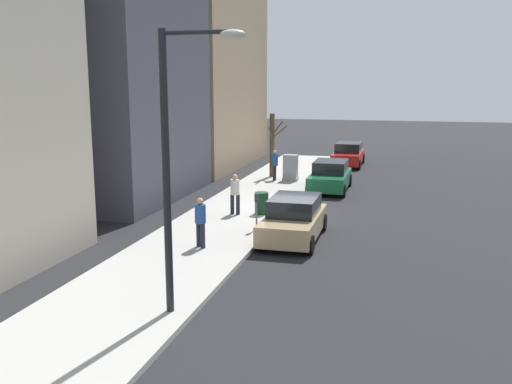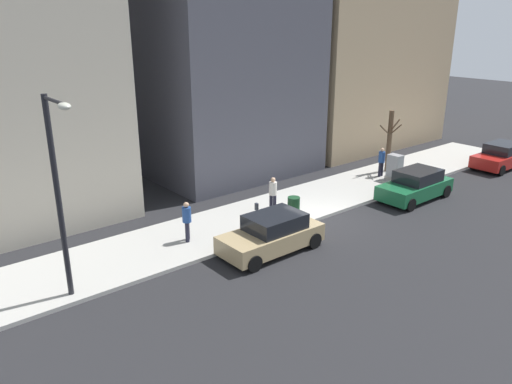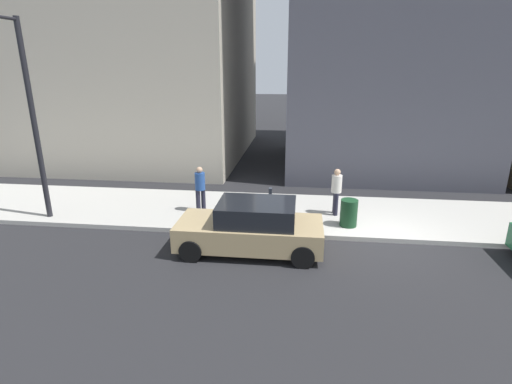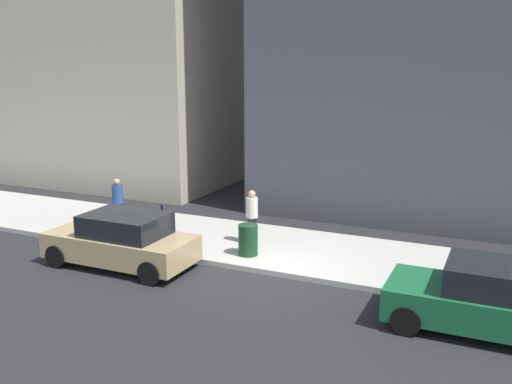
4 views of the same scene
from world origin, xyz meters
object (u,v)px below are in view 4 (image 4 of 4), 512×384
Objects in this scene: parked_car_tan at (122,241)px; trash_bin at (248,240)px; parking_meter at (164,221)px; parked_car_green at (492,300)px; pedestrian_far_corner at (118,200)px; pedestrian_midblock at (252,214)px.

parked_car_tan is 3.54m from trash_bin.
trash_bin is at bearing -80.01° from parking_meter.
parked_car_green is at bearing -106.62° from trash_bin.
parking_meter is at bearing -78.17° from pedestrian_far_corner.
parked_car_green is 4.67× the size of trash_bin.
parking_meter is (1.46, -0.42, 0.24)m from parked_car_tan.
parking_meter is 0.81× the size of pedestrian_far_corner.
pedestrian_midblock is at bearing 66.58° from parked_car_green.
parked_car_green is 9.55m from parked_car_tan.
trash_bin is at bearing -61.67° from pedestrian_far_corner.
parking_meter is 2.62m from trash_bin.
pedestrian_far_corner reaches higher than trash_bin.
parked_car_green is at bearing -90.49° from parked_car_tan.
parking_meter is 2.89m from pedestrian_far_corner.
parked_car_green is 1.00× the size of parked_car_tan.
trash_bin is at bearing -163.01° from pedestrian_midblock.
pedestrian_midblock is 1.00× the size of pedestrian_far_corner.
pedestrian_midblock is (1.03, 0.36, 0.49)m from trash_bin.
parked_car_green reaches higher than trash_bin.
pedestrian_midblock is at bearing -56.05° from parking_meter.
pedestrian_midblock and pedestrian_far_corner have the same top height.
parked_car_green is 7.56m from pedestrian_midblock.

